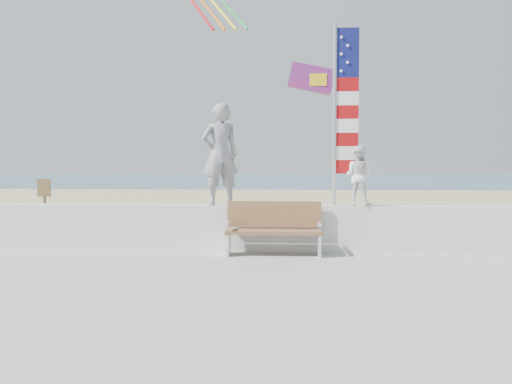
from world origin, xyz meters
TOP-DOWN VIEW (x-y plane):
  - ground at (0.00, 0.00)m, footprint 220.00×220.00m
  - sand at (0.00, 9.00)m, footprint 90.00×40.00m
  - boardwalk at (0.00, -4.00)m, footprint 50.00×12.40m
  - seawall at (0.00, 2.00)m, footprint 30.00×0.35m
  - adult at (-0.53, 2.00)m, footprint 0.86×0.72m
  - child at (2.17, 2.00)m, footprint 0.69×0.62m
  - bench at (0.55, 1.55)m, footprint 1.80×0.57m
  - flag at (1.84, 2.00)m, footprint 0.50×0.08m
  - parafoil_kite at (1.34, 3.94)m, footprint 1.10×0.30m
  - sign at (-4.95, 3.73)m, footprint 0.32×0.07m

SIDE VIEW (x-z plane):
  - ground at x=0.00m, z-range 0.00..0.00m
  - sand at x=0.00m, z-range 0.00..0.08m
  - boardwalk at x=0.00m, z-range 0.08..0.18m
  - seawall at x=0.00m, z-range 0.18..1.08m
  - bench at x=0.55m, z-range 0.19..1.19m
  - sign at x=-4.95m, z-range 0.21..1.67m
  - child at x=2.17m, z-range 1.08..2.24m
  - adult at x=-0.53m, z-range 1.08..3.08m
  - flag at x=1.84m, z-range 1.24..4.74m
  - parafoil_kite at x=1.34m, z-range 3.46..4.21m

